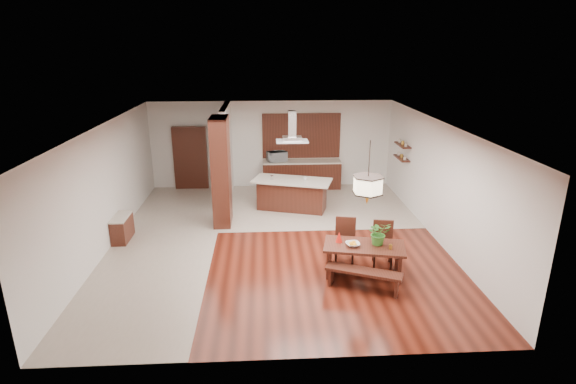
{
  "coord_description": "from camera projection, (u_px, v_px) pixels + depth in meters",
  "views": [
    {
      "loc": [
        -0.29,
        -10.3,
        4.65
      ],
      "look_at": [
        0.3,
        0.0,
        1.25
      ],
      "focal_mm": 28.0,
      "sensor_mm": 36.0,
      "label": 1
    }
  ],
  "objects": [
    {
      "name": "pendant_lantern",
      "position": [
        369.0,
        173.0,
        8.82
      ],
      "size": [
        0.64,
        0.64,
        1.31
      ],
      "primitive_type": null,
      "color": "#FEEEC3",
      "rests_on": "room_shell"
    },
    {
      "name": "dining_bench",
      "position": [
        363.0,
        280.0,
        8.9
      ],
      "size": [
        1.51,
        0.89,
        0.42
      ],
      "primitive_type": null,
      "rotation": [
        0.0,
        0.0,
        -0.41
      ],
      "color": "black",
      "rests_on": "ground"
    },
    {
      "name": "fruit_bowl",
      "position": [
        353.0,
        244.0,
        9.26
      ],
      "size": [
        0.31,
        0.31,
        0.07
      ],
      "primitive_type": "imported",
      "rotation": [
        0.0,
        0.0,
        0.07
      ],
      "color": "beige",
      "rests_on": "dining_table"
    },
    {
      "name": "dining_chair_left",
      "position": [
        345.0,
        242.0,
        9.9
      ],
      "size": [
        0.53,
        0.53,
        1.02
      ],
      "primitive_type": null,
      "rotation": [
        0.0,
        0.0,
        -0.21
      ],
      "color": "black",
      "rests_on": "ground"
    },
    {
      "name": "tile_hallway",
      "position": [
        165.0,
        242.0,
        11.08
      ],
      "size": [
        2.5,
        9.0,
        0.01
      ],
      "primitive_type": "cube",
      "color": "#B2A394",
      "rests_on": "ground"
    },
    {
      "name": "foliage_plant",
      "position": [
        379.0,
        233.0,
        9.27
      ],
      "size": [
        0.5,
        0.45,
        0.51
      ],
      "primitive_type": "imported",
      "rotation": [
        0.0,
        0.0,
        0.11
      ],
      "color": "#357727",
      "rests_on": "dining_table"
    },
    {
      "name": "hallway_console",
      "position": [
        122.0,
        228.0,
        11.12
      ],
      "size": [
        0.37,
        0.88,
        0.63
      ],
      "primitive_type": "cube",
      "color": "black",
      "rests_on": "ground"
    },
    {
      "name": "gold_ornament",
      "position": [
        391.0,
        247.0,
        9.12
      ],
      "size": [
        0.07,
        0.07,
        0.1
      ],
      "primitive_type": "cylinder",
      "rotation": [
        0.0,
        0.0,
        -0.08
      ],
      "color": "gold",
      "rests_on": "dining_table"
    },
    {
      "name": "range_hood",
      "position": [
        292.0,
        127.0,
        12.54
      ],
      "size": [
        0.9,
        0.55,
        0.87
      ],
      "primitive_type": null,
      "color": "silver",
      "rests_on": "room_shell"
    },
    {
      "name": "shelf_upper",
      "position": [
        403.0,
        145.0,
        13.35
      ],
      "size": [
        0.26,
        0.9,
        0.04
      ],
      "primitive_type": "cube",
      "color": "black",
      "rests_on": "room_shell"
    },
    {
      "name": "island_cup",
      "position": [
        305.0,
        179.0,
        12.93
      ],
      "size": [
        0.13,
        0.13,
        0.09
      ],
      "primitive_type": "imported",
      "rotation": [
        0.0,
        0.0,
        0.17
      ],
      "color": "silver",
      "rests_on": "kitchen_island"
    },
    {
      "name": "napkin_cone",
      "position": [
        339.0,
        237.0,
        9.43
      ],
      "size": [
        0.15,
        0.15,
        0.23
      ],
      "primitive_type": "cone",
      "rotation": [
        0.0,
        0.0,
        0.01
      ],
      "color": "red",
      "rests_on": "dining_table"
    },
    {
      "name": "microwave",
      "position": [
        277.0,
        156.0,
        14.86
      ],
      "size": [
        0.72,
        0.62,
        0.33
      ],
      "primitive_type": "imported",
      "rotation": [
        0.0,
        0.0,
        0.42
      ],
      "color": "silver",
      "rests_on": "rear_counter"
    },
    {
      "name": "dining_table",
      "position": [
        364.0,
        253.0,
        9.37
      ],
      "size": [
        1.79,
        1.16,
        0.69
      ],
      "rotation": [
        0.0,
        0.0,
        -0.21
      ],
      "color": "black",
      "rests_on": "ground"
    },
    {
      "name": "shelf_lower",
      "position": [
        402.0,
        158.0,
        13.47
      ],
      "size": [
        0.26,
        0.9,
        0.04
      ],
      "primitive_type": "cube",
      "color": "black",
      "rests_on": "room_shell"
    },
    {
      "name": "rear_counter",
      "position": [
        302.0,
        174.0,
        15.12
      ],
      "size": [
        2.6,
        0.62,
        0.95
      ],
      "color": "black",
      "rests_on": "ground"
    },
    {
      "name": "room_shell",
      "position": [
        275.0,
        160.0,
        10.59
      ],
      "size": [
        9.0,
        9.04,
        2.92
      ],
      "color": "#3E130B",
      "rests_on": "ground"
    },
    {
      "name": "hallway_doorway",
      "position": [
        191.0,
        158.0,
        14.93
      ],
      "size": [
        1.1,
        0.2,
        2.1
      ],
      "primitive_type": "cube",
      "color": "black",
      "rests_on": "ground"
    },
    {
      "name": "dining_chair_right",
      "position": [
        383.0,
        245.0,
        9.78
      ],
      "size": [
        0.51,
        0.51,
        0.99
      ],
      "primitive_type": null,
      "rotation": [
        0.0,
        0.0,
        -0.18
      ],
      "color": "black",
      "rests_on": "ground"
    },
    {
      "name": "tile_kitchen",
      "position": [
        314.0,
        205.0,
        13.67
      ],
      "size": [
        5.5,
        4.0,
        0.01
      ],
      "primitive_type": "cube",
      "color": "#B2A394",
      "rests_on": "ground"
    },
    {
      "name": "kitchen_island",
      "position": [
        292.0,
        194.0,
        13.16
      ],
      "size": [
        2.42,
        1.59,
        0.92
      ],
      "rotation": [
        0.0,
        0.0,
        -0.3
      ],
      "color": "black",
      "rests_on": "ground"
    },
    {
      "name": "kitchen_window",
      "position": [
        301.0,
        136.0,
        14.97
      ],
      "size": [
        2.6,
        0.08,
        1.5
      ],
      "primitive_type": "cube",
      "color": "#9A612E",
      "rests_on": "room_shell"
    },
    {
      "name": "soffit_band",
      "position": [
        275.0,
        125.0,
        10.33
      ],
      "size": [
        8.0,
        9.0,
        0.02
      ],
      "primitive_type": "cube",
      "color": "#421C10",
      "rests_on": "room_shell"
    },
    {
      "name": "partition_stub",
      "position": [
        227.0,
        153.0,
        13.83
      ],
      "size": [
        0.18,
        2.4,
        2.9
      ],
      "primitive_type": "cube",
      "color": "silver",
      "rests_on": "ground"
    },
    {
      "name": "partition_pier",
      "position": [
        221.0,
        172.0,
        11.84
      ],
      "size": [
        0.45,
        1.0,
        2.9
      ],
      "primitive_type": "cube",
      "color": "black",
      "rests_on": "ground"
    }
  ]
}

